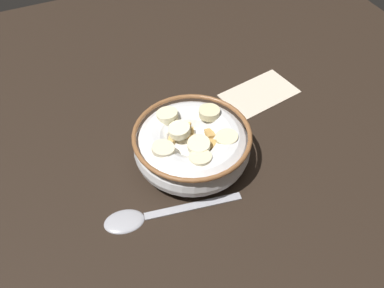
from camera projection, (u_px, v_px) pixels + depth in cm
name	position (u px, v px, depth cm)	size (l,w,h in cm)	color
ground_plane	(192.00, 164.00, 57.56)	(98.70, 98.70, 2.00)	black
cereal_bowl	(192.00, 145.00, 54.76)	(15.16, 15.16, 5.83)	white
spoon	(142.00, 216.00, 50.37)	(16.98, 4.97, 0.80)	#A5A5AD
folded_napkin	(259.00, 93.00, 65.70)	(11.28, 6.77, 0.30)	beige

